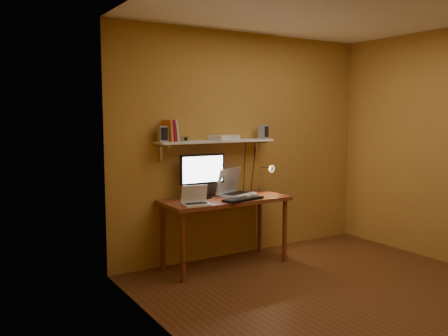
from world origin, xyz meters
TOP-DOWN VIEW (x-y plane):
  - room at (0.00, 0.00)m, footprint 3.44×3.24m
  - desk at (-0.47, 1.28)m, footprint 1.40×0.60m
  - wall_shelf at (-0.47, 1.47)m, footprint 1.40×0.25m
  - monitor at (-0.67, 1.44)m, footprint 0.53×0.23m
  - laptop at (-0.28, 1.44)m, footprint 0.49×0.43m
  - netbook at (-0.93, 1.12)m, footprint 0.29×0.23m
  - keyboard at (-0.37, 1.08)m, footprint 0.50×0.26m
  - mouse at (-0.26, 1.15)m, footprint 0.10×0.07m
  - desk_lamp at (0.19, 1.41)m, footprint 0.09×0.23m
  - speaker_left at (-1.11, 1.48)m, footprint 0.10×0.10m
  - speaker_right at (0.17, 1.46)m, footprint 0.11×0.11m
  - books at (-1.02, 1.48)m, footprint 0.15×0.16m
  - shelf_camera at (-0.89, 1.41)m, footprint 0.09×0.05m
  - router at (-0.38, 1.46)m, footprint 0.36×0.29m

SIDE VIEW (x-z plane):
  - desk at x=-0.47m, z-range 0.29..1.04m
  - keyboard at x=-0.37m, z-range 0.75..0.78m
  - mouse at x=-0.26m, z-range 0.75..0.78m
  - netbook at x=-0.93m, z-range 0.70..0.91m
  - laptop at x=-0.28m, z-range 0.68..0.98m
  - desk_lamp at x=0.19m, z-range 0.77..1.15m
  - monitor at x=-0.67m, z-range 0.78..1.26m
  - room at x=0.00m, z-range -0.02..2.62m
  - wall_shelf at x=-0.47m, z-range 1.26..1.46m
  - router at x=-0.38m, z-range 1.38..1.43m
  - shelf_camera at x=-0.89m, z-range 1.38..1.43m
  - speaker_right at x=0.17m, z-range 1.38..1.54m
  - speaker_left at x=-1.11m, z-range 1.38..1.54m
  - books at x=-1.02m, z-range 1.37..1.60m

